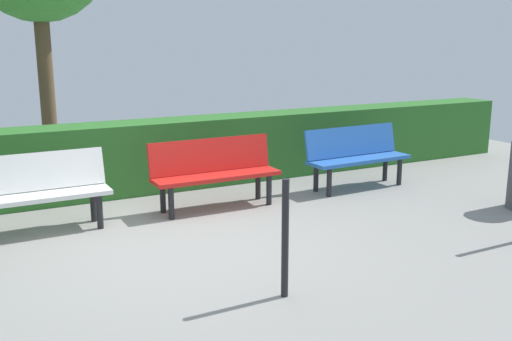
{
  "coord_description": "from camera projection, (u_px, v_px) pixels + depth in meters",
  "views": [
    {
      "loc": [
        1.94,
        5.54,
        2.1
      ],
      "look_at": [
        -1.18,
        -0.43,
        0.55
      ],
      "focal_mm": 40.82,
      "sensor_mm": 36.0,
      "label": 1
    }
  ],
  "objects": [
    {
      "name": "railing_post_mid",
      "position": [
        285.0,
        239.0,
        4.71
      ],
      "size": [
        0.06,
        0.06,
        1.0
      ],
      "primitive_type": "cylinder",
      "color": "black",
      "rests_on": "ground_plane"
    },
    {
      "name": "bench_blue",
      "position": [
        356.0,
        154.0,
        8.23
      ],
      "size": [
        1.58,
        0.53,
        0.86
      ],
      "rotation": [
        0.0,
        0.0,
        0.04
      ],
      "color": "blue",
      "rests_on": "ground_plane"
    },
    {
      "name": "hedge_row",
      "position": [
        186.0,
        152.0,
        8.34
      ],
      "size": [
        11.65,
        0.64,
        0.97
      ],
      "primitive_type": "cube",
      "color": "#2D6B28",
      "rests_on": "ground_plane"
    },
    {
      "name": "ground_plane",
      "position": [
        176.0,
        241.0,
        6.13
      ],
      "size": [
        16.0,
        16.0,
        0.0
      ],
      "primitive_type": "plane",
      "color": "gray"
    },
    {
      "name": "bench_white",
      "position": [
        39.0,
        189.0,
        6.34
      ],
      "size": [
        1.49,
        0.49,
        0.86
      ],
      "rotation": [
        0.0,
        0.0,
        0.02
      ],
      "color": "white",
      "rests_on": "ground_plane"
    },
    {
      "name": "bench_red",
      "position": [
        214.0,
        170.0,
        7.25
      ],
      "size": [
        1.61,
        0.46,
        0.86
      ],
      "rotation": [
        0.0,
        0.0,
        0.0
      ],
      "color": "red",
      "rests_on": "ground_plane"
    }
  ]
}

